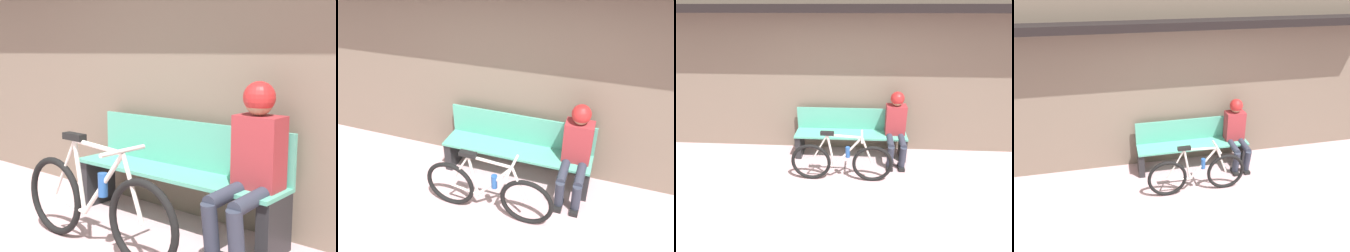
% 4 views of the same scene
% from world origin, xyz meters
% --- Properties ---
extents(storefront_wall, '(12.00, 0.56, 3.20)m').
position_xyz_m(storefront_wall, '(0.00, 2.28, 1.66)').
color(storefront_wall, '#756656').
rests_on(storefront_wall, ground_plane).
extents(park_bench_near, '(1.97, 0.42, 0.86)m').
position_xyz_m(park_bench_near, '(0.01, 1.98, 0.42)').
color(park_bench_near, '#51A88E').
rests_on(park_bench_near, ground_plane).
extents(bicycle, '(1.58, 0.40, 0.85)m').
position_xyz_m(bicycle, '(-0.11, 1.18, 0.34)').
color(bicycle, black).
rests_on(bicycle, ground_plane).
extents(person_seated, '(0.34, 0.64, 1.24)m').
position_xyz_m(person_seated, '(0.79, 1.86, 0.71)').
color(person_seated, '#2D3342').
rests_on(person_seated, ground_plane).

